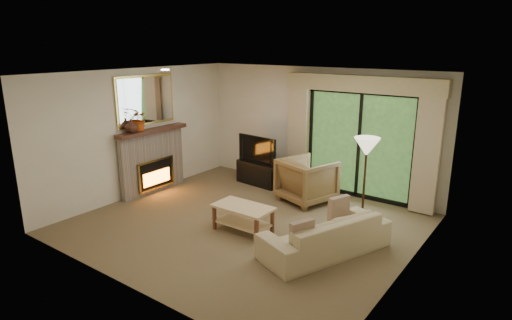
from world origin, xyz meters
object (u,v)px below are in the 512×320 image
Objects in this scene: sofa at (325,234)px; media_console at (260,173)px; armchair at (307,180)px; coffee_table at (243,219)px.

media_console is at bearing -105.73° from sofa.
armchair is 1.89m from coffee_table.
sofa is at bearing 5.04° from coffee_table.
armchair is at bearing 84.98° from coffee_table.
media_console is 0.50× the size of sofa.
armchair reaches higher than sofa.
media_console is 3.41m from sofa.
media_console is 1.03× the size of coffee_table.
media_console is at bearing 118.96° from coffee_table.
sofa reaches higher than media_console.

